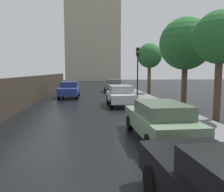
% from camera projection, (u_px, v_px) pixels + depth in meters
% --- Properties ---
extents(ground, '(120.00, 120.00, 0.00)m').
position_uv_depth(ground, '(83.00, 151.00, 7.26)').
color(ground, black).
extents(car_green_near_kerb, '(1.93, 4.56, 1.41)m').
position_uv_depth(car_green_near_kerb, '(160.00, 120.00, 8.43)').
color(car_green_near_kerb, slate).
rests_on(car_green_near_kerb, ground).
extents(car_grey_mid_road, '(2.11, 4.52, 1.53)m').
position_uv_depth(car_grey_mid_road, '(113.00, 86.00, 27.56)').
color(car_grey_mid_road, slate).
rests_on(car_grey_mid_road, ground).
extents(car_white_far_ahead, '(1.92, 3.84, 1.48)m').
position_uv_depth(car_white_far_ahead, '(121.00, 95.00, 16.75)').
color(car_white_far_ahead, silver).
rests_on(car_white_far_ahead, ground).
extents(car_blue_far_lane, '(1.83, 4.12, 1.52)m').
position_uv_depth(car_blue_far_lane, '(69.00, 89.00, 21.79)').
color(car_blue_far_lane, navy).
rests_on(car_blue_far_lane, ground).
extents(traffic_light, '(0.26, 0.39, 4.43)m').
position_uv_depth(traffic_light, '(138.00, 63.00, 19.93)').
color(traffic_light, black).
rests_on(traffic_light, sidewalk_strip).
extents(street_tree_near, '(3.57, 3.57, 6.19)m').
position_uv_depth(street_tree_near, '(186.00, 44.00, 15.63)').
color(street_tree_near, '#4C3823').
rests_on(street_tree_near, ground).
extents(street_tree_mid, '(2.59, 2.59, 5.47)m').
position_uv_depth(street_tree_mid, '(220.00, 38.00, 11.05)').
color(street_tree_mid, '#4C3823').
rests_on(street_tree_mid, ground).
extents(street_tree_far, '(2.66, 2.66, 5.53)m').
position_uv_depth(street_tree_far, '(150.00, 56.00, 24.69)').
color(street_tree_far, '#4C3823').
rests_on(street_tree_far, ground).
extents(distant_tower, '(14.91, 9.69, 31.40)m').
position_uv_depth(distant_tower, '(91.00, 21.00, 59.85)').
color(distant_tower, '#B2A88E').
rests_on(distant_tower, ground).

